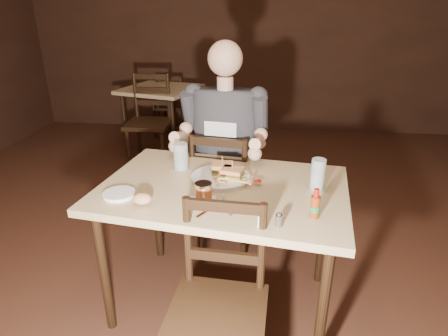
# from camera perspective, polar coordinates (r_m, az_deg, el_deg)

# --- Properties ---
(room_shell) EXTENTS (7.00, 7.00, 7.00)m
(room_shell) POSITION_cam_1_polar(r_m,az_deg,el_deg) (1.85, -1.46, 16.17)
(room_shell) COLOR black
(room_shell) RESTS_ON ground
(main_table) EXTENTS (1.37, 1.01, 0.77)m
(main_table) POSITION_cam_1_polar(r_m,az_deg,el_deg) (1.99, -0.16, -4.69)
(main_table) COLOR tan
(main_table) RESTS_ON ground
(bg_table) EXTENTS (0.98, 0.98, 0.77)m
(bg_table) POSITION_cam_1_polar(r_m,az_deg,el_deg) (4.58, -9.59, 10.90)
(bg_table) COLOR tan
(bg_table) RESTS_ON ground
(chair_far) EXTENTS (0.48, 0.52, 0.91)m
(chair_far) POSITION_cam_1_polar(r_m,az_deg,el_deg) (2.61, 0.22, -3.55)
(chair_far) COLOR black
(chair_far) RESTS_ON ground
(chair_near) EXTENTS (0.43, 0.47, 0.89)m
(chair_near) POSITION_cam_1_polar(r_m,az_deg,el_deg) (1.68, -1.10, -21.41)
(chair_near) COLOR black
(chair_near) RESTS_ON ground
(bg_chair_far) EXTENTS (0.39, 0.43, 0.84)m
(bg_chair_far) POSITION_cam_1_polar(r_m,az_deg,el_deg) (5.16, -7.79, 9.37)
(bg_chair_far) COLOR black
(bg_chair_far) RESTS_ON ground
(bg_chair_near) EXTENTS (0.46, 0.51, 0.99)m
(bg_chair_near) POSITION_cam_1_polar(r_m,az_deg,el_deg) (4.12, -11.42, 6.69)
(bg_chair_near) COLOR black
(bg_chair_near) RESTS_ON ground
(diner) EXTENTS (0.63, 0.53, 0.99)m
(diner) POSITION_cam_1_polar(r_m,az_deg,el_deg) (2.38, -0.08, 6.94)
(diner) COLOR #333136
(diner) RESTS_ON chair_far
(dinner_plate) EXTENTS (0.35, 0.35, 0.02)m
(dinner_plate) POSITION_cam_1_polar(r_m,az_deg,el_deg) (2.02, -0.55, -1.56)
(dinner_plate) COLOR white
(dinner_plate) RESTS_ON main_table
(sandwich_left) EXTENTS (0.12, 0.10, 0.10)m
(sandwich_left) POSITION_cam_1_polar(r_m,az_deg,el_deg) (2.04, -0.26, 0.43)
(sandwich_left) COLOR tan
(sandwich_left) RESTS_ON dinner_plate
(sandwich_right) EXTENTS (0.13, 0.11, 0.10)m
(sandwich_right) POSITION_cam_1_polar(r_m,az_deg,el_deg) (1.98, 1.27, -0.38)
(sandwich_right) COLOR tan
(sandwich_right) RESTS_ON dinner_plate
(fries_pile) EXTENTS (0.26, 0.20, 0.04)m
(fries_pile) POSITION_cam_1_polar(r_m,az_deg,el_deg) (1.97, 1.61, -1.47)
(fries_pile) COLOR #ECBB6B
(fries_pile) RESTS_ON dinner_plate
(ketchup_dollop) EXTENTS (0.05, 0.05, 0.01)m
(ketchup_dollop) POSITION_cam_1_polar(r_m,az_deg,el_deg) (1.96, 5.13, -1.99)
(ketchup_dollop) COLOR maroon
(ketchup_dollop) RESTS_ON dinner_plate
(glass_left) EXTENTS (0.09, 0.09, 0.15)m
(glass_left) POSITION_cam_1_polar(r_m,az_deg,el_deg) (2.15, -6.59, 1.79)
(glass_left) COLOR silver
(glass_left) RESTS_ON main_table
(glass_right) EXTENTS (0.08, 0.08, 0.16)m
(glass_right) POSITION_cam_1_polar(r_m,az_deg,el_deg) (1.95, 14.09, -0.96)
(glass_right) COLOR silver
(glass_right) RESTS_ON main_table
(hot_sauce) EXTENTS (0.05, 0.05, 0.14)m
(hot_sauce) POSITION_cam_1_polar(r_m,az_deg,el_deg) (1.69, 13.74, -5.25)
(hot_sauce) COLOR maroon
(hot_sauce) RESTS_ON main_table
(salt_shaker) EXTENTS (0.04, 0.04, 0.06)m
(salt_shaker) POSITION_cam_1_polar(r_m,az_deg,el_deg) (1.60, 5.75, -7.92)
(salt_shaker) COLOR white
(salt_shaker) RESTS_ON main_table
(pepper_shaker) EXTENTS (0.04, 0.04, 0.06)m
(pepper_shaker) POSITION_cam_1_polar(r_m,az_deg,el_deg) (1.62, 8.36, -7.85)
(pepper_shaker) COLOR #38332D
(pepper_shaker) RESTS_ON main_table
(syrup_dispenser) EXTENTS (0.09, 0.09, 0.11)m
(syrup_dispenser) POSITION_cam_1_polar(r_m,az_deg,el_deg) (1.77, -3.13, -3.87)
(syrup_dispenser) COLOR maroon
(syrup_dispenser) RESTS_ON main_table
(napkin) EXTENTS (0.15, 0.14, 0.00)m
(napkin) POSITION_cam_1_polar(r_m,az_deg,el_deg) (1.80, -3.42, -5.21)
(napkin) COLOR white
(napkin) RESTS_ON main_table
(knife) EXTENTS (0.07, 0.20, 0.00)m
(knife) POSITION_cam_1_polar(r_m,az_deg,el_deg) (1.76, 0.36, -5.65)
(knife) COLOR silver
(knife) RESTS_ON napkin
(fork) EXTENTS (0.10, 0.15, 0.01)m
(fork) POSITION_cam_1_polar(r_m,az_deg,el_deg) (1.72, -2.33, -6.45)
(fork) COLOR silver
(fork) RESTS_ON napkin
(side_plate) EXTENTS (0.18, 0.18, 0.01)m
(side_plate) POSITION_cam_1_polar(r_m,az_deg,el_deg) (1.93, -15.68, -3.92)
(side_plate) COLOR white
(side_plate) RESTS_ON main_table
(bread_roll) EXTENTS (0.10, 0.09, 0.05)m
(bread_roll) POSITION_cam_1_polar(r_m,az_deg,el_deg) (1.79, -12.36, -4.57)
(bread_roll) COLOR tan
(bread_roll) RESTS_ON side_plate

